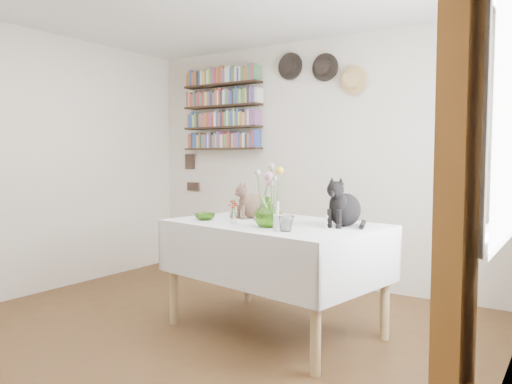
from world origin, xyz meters
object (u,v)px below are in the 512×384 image
Objects in this scene: black_cat at (345,201)px; flower_vase at (268,212)px; tabby_cat at (253,200)px; bookshelf_unit at (222,110)px; dining_table at (275,249)px.

black_cat reaches higher than flower_vase.
tabby_cat is 1.98m from bookshelf_unit.
bookshelf_unit reaches higher than black_cat.
flower_vase is at bearing -22.81° from tabby_cat.
black_cat is (0.80, -0.04, 0.03)m from tabby_cat.
dining_table is at bearing -42.29° from bookshelf_unit.
black_cat reaches higher than tabby_cat.
flower_vase is 0.21× the size of bookshelf_unit.
flower_vase is (-0.42, -0.34, -0.07)m from black_cat.
black_cat is 2.58m from bookshelf_unit.
flower_vase is at bearing -45.09° from bookshelf_unit.
dining_table is 7.97× the size of flower_vase.
tabby_cat is at bearing 152.97° from dining_table.
black_cat is 0.35× the size of bookshelf_unit.
tabby_cat reaches higher than dining_table.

